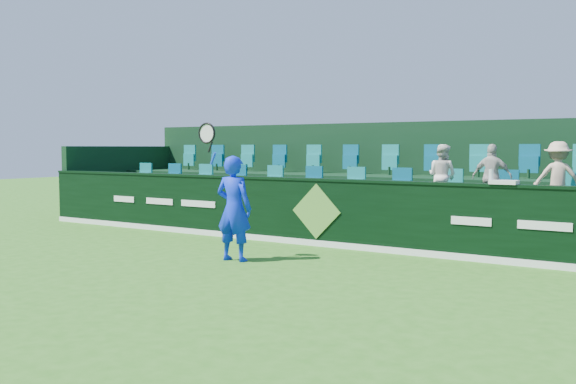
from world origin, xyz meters
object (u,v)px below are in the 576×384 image
Objects in this scene: drinks_bottle at (491,176)px; towel at (504,182)px; tennis_player at (234,208)px; spectator_middle at (492,177)px; spectator_left at (442,176)px; spectator_right at (558,177)px.

towel is at bearing 0.00° from drinks_bottle.
tennis_player reaches higher than spectator_middle.
spectator_left is 0.97× the size of spectator_right.
spectator_right is at bearing 174.41° from spectator_middle.
spectator_left reaches higher than towel.
spectator_right is 1.29m from towel.
drinks_bottle is at bearing 36.18° from spectator_right.
drinks_bottle is (-0.86, -1.12, 0.04)m from spectator_right.
spectator_right is (4.62, 3.42, 0.51)m from tennis_player.
spectator_middle is at bearing 114.62° from towel.
tennis_player is at bearing -148.56° from drinks_bottle.
tennis_player is 5.77m from spectator_right.
towel is (-0.64, -1.12, -0.05)m from spectator_right.
spectator_right is at bearing 52.47° from drinks_bottle.
spectator_left is 0.97m from spectator_middle.
spectator_right reaches higher than spectator_middle.
spectator_right reaches higher than towel.
spectator_right reaches higher than drinks_bottle.
spectator_left is 4.96× the size of drinks_bottle.
spectator_middle is 1.23m from towel.
tennis_player is 4.62m from towel.
towel is at bearing 43.93° from spectator_right.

